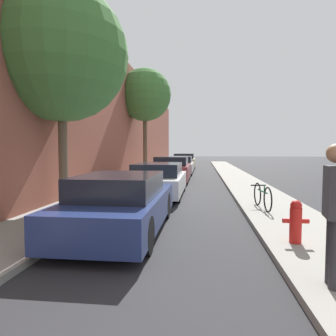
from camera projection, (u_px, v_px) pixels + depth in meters
The scene contains 14 objects.
ground_plane at pixel (187, 184), 15.38m from camera, with size 120.00×120.00×0.00m, color #28282B.
sidewalk_left at pixel (132, 182), 15.70m from camera, with size 2.00×52.00×0.12m.
sidewalk_right at pixel (245, 184), 15.04m from camera, with size 2.00×52.00×0.12m.
building_facade_left at pixel (107, 115), 15.63m from camera, with size 0.70×52.00×7.21m.
parked_car_navy at pixel (121, 204), 6.52m from camera, with size 1.79×4.42×1.28m.
parked_car_white at pixel (159, 180), 11.51m from camera, with size 1.89×4.44×1.28m.
parked_car_maroon at pixel (172, 170), 16.54m from camera, with size 1.92×4.14×1.40m.
parked_car_silver at pixel (180, 165), 21.72m from camera, with size 1.86×4.64×1.29m.
parked_car_champagne at pixel (184, 161), 27.17m from camera, with size 1.91×4.59×1.41m.
street_tree_near at pixel (61, 54), 8.65m from camera, with size 3.89×3.89×6.39m.
street_tree_far at pixel (145, 95), 19.23m from camera, with size 3.37×3.37×6.86m.
fire_hydrant at pixel (296, 221), 5.39m from camera, with size 0.45×0.21×0.78m.
pedestrian at pixel (335, 205), 3.63m from camera, with size 0.28×0.43×1.76m.
bicycle at pixel (262, 196), 8.50m from camera, with size 0.44×1.68×0.69m.
Camera 1 is at (0.75, 0.69, 1.81)m, focal length 31.98 mm.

